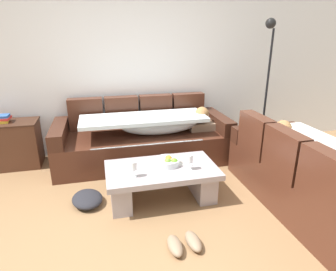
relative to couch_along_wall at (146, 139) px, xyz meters
The scene contains 14 objects.
ground_plane 1.67m from the couch_along_wall, 97.45° to the right, with size 14.00×14.00×0.00m, color olive.
back_wall 1.17m from the couch_along_wall, 112.03° to the left, with size 9.00×0.10×2.70m, color white.
couch_along_wall is the anchor object (origin of this frame).
couch_near_window 2.15m from the couch_along_wall, 47.00° to the right, with size 0.92×2.03×0.88m.
coffee_table 1.08m from the couch_along_wall, 90.45° to the right, with size 1.20×0.68×0.38m.
fruit_bowl 1.03m from the couch_along_wall, 85.69° to the right, with size 0.28×0.28×0.10m.
wine_glass_near_left 1.27m from the couch_along_wall, 105.13° to the right, with size 0.07×0.07×0.17m.
wine_glass_near_right 1.23m from the couch_along_wall, 77.13° to the right, with size 0.07×0.07×0.17m.
open_magazine 1.01m from the couch_along_wall, 77.47° to the right, with size 0.28×0.21×0.01m, color white.
side_cabinet 1.82m from the couch_along_wall, behind, with size 0.72×0.44×0.64m.
book_stack_on_cabinet 1.91m from the couch_along_wall, behind, with size 0.18×0.20×0.10m.
floor_lamp 1.96m from the couch_along_wall, ahead, with size 0.33×0.31×1.95m.
pair_of_shoes 1.92m from the couch_along_wall, 89.81° to the right, with size 0.30×0.29×0.09m.
crumpled_garment 1.32m from the couch_along_wall, 129.38° to the right, with size 0.40×0.32×0.12m, color #232328.
Camera 1 is at (-0.40, -2.21, 1.76)m, focal length 30.80 mm.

